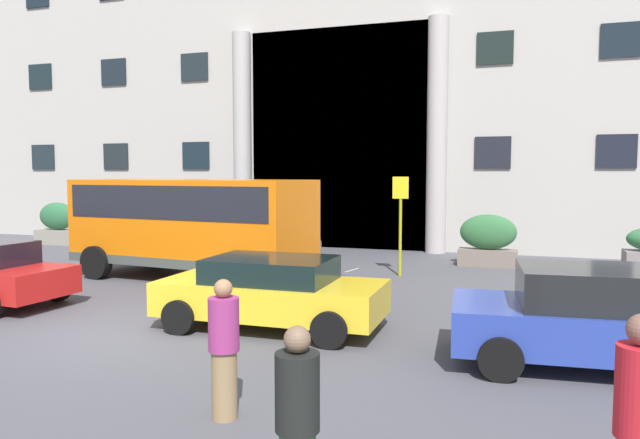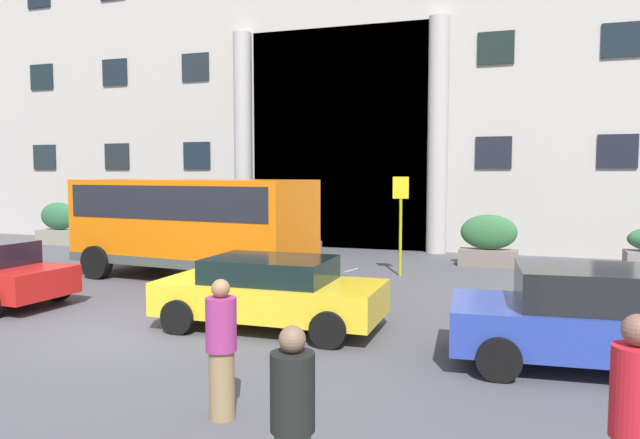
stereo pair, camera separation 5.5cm
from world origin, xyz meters
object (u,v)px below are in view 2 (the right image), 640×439
object	(u,v)px
orange_minibus	(193,219)
hedge_planter_entrance_right	(59,224)
parked_compact_extra	(270,291)
pedestrian_woman_dark_dress	(293,428)
pedestrian_man_crossing	(221,349)
hedge_planter_far_west	(488,241)
hedge_planter_entrance_left	(292,233)
scooter_by_planter	(326,288)
pedestrian_child_trailing	(634,433)
parked_coupe_end	(599,318)
bus_stop_sign	(401,215)
motorcycle_far_end	(574,303)

from	to	relation	value
orange_minibus	hedge_planter_entrance_right	distance (m)	10.43
parked_compact_extra	pedestrian_woman_dark_dress	bearing A→B (deg)	-65.48
pedestrian_man_crossing	hedge_planter_far_west	bearing A→B (deg)	124.04
hedge_planter_entrance_right	hedge_planter_entrance_left	size ratio (longest dim) A/B	0.92
scooter_by_planter	pedestrian_child_trailing	bearing A→B (deg)	-41.76
parked_coupe_end	pedestrian_woman_dark_dress	world-z (taller)	pedestrian_woman_dark_dress
orange_minibus	hedge_planter_entrance_right	world-z (taller)	orange_minibus
hedge_planter_entrance_left	hedge_planter_far_west	world-z (taller)	hedge_planter_far_west
parked_coupe_end	pedestrian_woman_dark_dress	bearing A→B (deg)	-123.17
hedge_planter_far_west	pedestrian_man_crossing	xyz separation A→B (m)	(-2.35, -12.82, 0.06)
hedge_planter_entrance_right	parked_compact_extra	world-z (taller)	hedge_planter_entrance_right
bus_stop_sign	motorcycle_far_end	bearing A→B (deg)	-47.09
hedge_planter_entrance_right	hedge_planter_entrance_left	bearing A→B (deg)	1.53
orange_minibus	scooter_by_planter	size ratio (longest dim) A/B	3.59
bus_stop_sign	hedge_planter_far_west	xyz separation A→B (m)	(2.22, 2.65, -0.93)
scooter_by_planter	orange_minibus	bearing A→B (deg)	166.21
parked_coupe_end	scooter_by_planter	distance (m)	5.46
hedge_planter_entrance_right	parked_coupe_end	xyz separation A→B (m)	(18.66, -9.80, -0.06)
motorcycle_far_end	pedestrian_man_crossing	world-z (taller)	pedestrian_man_crossing
orange_minibus	parked_coupe_end	world-z (taller)	orange_minibus
hedge_planter_entrance_right	motorcycle_far_end	size ratio (longest dim) A/B	0.89
scooter_by_planter	parked_compact_extra	bearing A→B (deg)	-92.16
hedge_planter_entrance_left	motorcycle_far_end	bearing A→B (deg)	-41.83
bus_stop_sign	hedge_planter_entrance_right	bearing A→B (deg)	168.28
parked_compact_extra	pedestrian_child_trailing	size ratio (longest dim) A/B	2.25
hedge_planter_entrance_right	parked_compact_extra	distance (m)	16.12
parked_compact_extra	pedestrian_child_trailing	bearing A→B (deg)	-45.42
orange_minibus	bus_stop_sign	xyz separation A→B (m)	(5.30, 2.04, 0.09)
motorcycle_far_end	pedestrian_woman_dark_dress	size ratio (longest dim) A/B	1.17
hedge_planter_entrance_left	pedestrian_woman_dark_dress	world-z (taller)	pedestrian_woman_dark_dress
hedge_planter_entrance_left	pedestrian_man_crossing	distance (m)	14.11
parked_coupe_end	scooter_by_planter	world-z (taller)	parked_coupe_end
pedestrian_child_trailing	bus_stop_sign	bearing A→B (deg)	-11.46
pedestrian_child_trailing	hedge_planter_far_west	bearing A→B (deg)	-23.56
bus_stop_sign	scooter_by_planter	world-z (taller)	bus_stop_sign
pedestrian_man_crossing	pedestrian_woman_dark_dress	xyz separation A→B (m)	(1.57, -1.76, 0.01)
parked_coupe_end	pedestrian_child_trailing	bearing A→B (deg)	-97.92
scooter_by_planter	motorcycle_far_end	size ratio (longest dim) A/B	0.96
motorcycle_far_end	pedestrian_woman_dark_dress	world-z (taller)	pedestrian_woman_dark_dress
bus_stop_sign	hedge_planter_entrance_left	xyz separation A→B (m)	(-4.47, 3.26, -0.96)
scooter_by_planter	pedestrian_child_trailing	size ratio (longest dim) A/B	1.02
pedestrian_man_crossing	bus_stop_sign	bearing A→B (deg)	133.71
hedge_planter_entrance_left	hedge_planter_entrance_right	bearing A→B (deg)	-178.47
bus_stop_sign	parked_coupe_end	xyz separation A→B (m)	(4.25, -6.81, -0.95)
parked_compact_extra	parked_coupe_end	size ratio (longest dim) A/B	0.95
scooter_by_planter	hedge_planter_far_west	bearing A→B (deg)	82.14
hedge_planter_entrance_left	parked_compact_extra	distance (m)	10.05
parked_coupe_end	scooter_by_planter	xyz separation A→B (m)	(-4.93, 2.31, -0.30)
hedge_planter_entrance_right	motorcycle_far_end	world-z (taller)	hedge_planter_entrance_right
hedge_planter_far_west	pedestrian_woman_dark_dress	size ratio (longest dim) A/B	1.06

